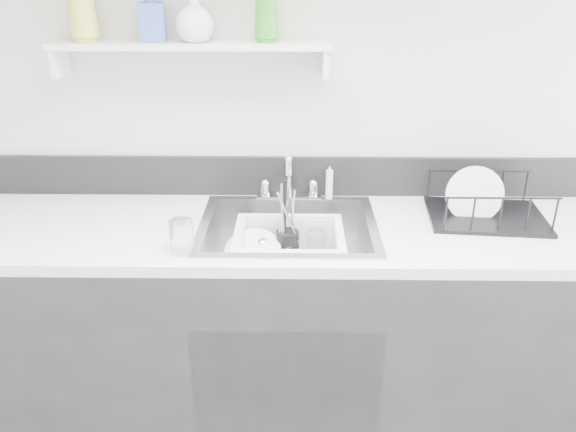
{
  "coord_description": "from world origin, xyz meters",
  "views": [
    {
      "loc": [
        0.03,
        -0.64,
        1.79
      ],
      "look_at": [
        0.0,
        1.14,
        0.98
      ],
      "focal_mm": 35.0,
      "sensor_mm": 36.0,
      "label": 1
    }
  ],
  "objects_px": {
    "wash_tub": "(289,251)",
    "dish_rack": "(488,200)",
    "sink": "(288,247)",
    "counter_run": "(288,331)"
  },
  "relations": [
    {
      "from": "wash_tub",
      "to": "dish_rack",
      "type": "relative_size",
      "value": 0.94
    },
    {
      "from": "wash_tub",
      "to": "dish_rack",
      "type": "xyz_separation_m",
      "value": [
        0.73,
        0.1,
        0.17
      ]
    },
    {
      "from": "sink",
      "to": "wash_tub",
      "type": "bearing_deg",
      "value": -82.65
    },
    {
      "from": "dish_rack",
      "to": "wash_tub",
      "type": "bearing_deg",
      "value": -167.0
    },
    {
      "from": "counter_run",
      "to": "sink",
      "type": "xyz_separation_m",
      "value": [
        0.0,
        0.0,
        0.37
      ]
    },
    {
      "from": "sink",
      "to": "wash_tub",
      "type": "relative_size",
      "value": 1.63
    },
    {
      "from": "counter_run",
      "to": "wash_tub",
      "type": "xyz_separation_m",
      "value": [
        0.0,
        -0.02,
        0.37
      ]
    },
    {
      "from": "counter_run",
      "to": "wash_tub",
      "type": "relative_size",
      "value": 8.17
    },
    {
      "from": "wash_tub",
      "to": "dish_rack",
      "type": "bearing_deg",
      "value": 7.78
    },
    {
      "from": "sink",
      "to": "dish_rack",
      "type": "bearing_deg",
      "value": 5.91
    }
  ]
}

